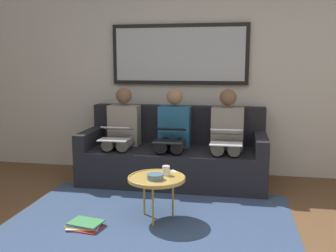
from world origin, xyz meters
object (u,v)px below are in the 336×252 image
Objects in this scene: framed_mirror at (179,54)px; bowl at (155,177)px; coffee_table at (157,179)px; person_left at (227,135)px; cup at (166,170)px; laptop_silver at (116,133)px; laptop_white at (226,137)px; person_middle at (173,133)px; couch at (174,156)px; person_right at (122,131)px; magazine_stack at (85,225)px; laptop_black at (170,135)px.

bowl is (-0.04, 1.66, -1.12)m from framed_mirror.
coffee_table is 0.47× the size of person_left.
cup is 0.26× the size of laptop_silver.
laptop_silver reaches higher than cup.
person_middle reaches higher than laptop_white.
laptop_silver is (0.64, 0.24, 0.02)m from person_middle.
couch is 0.78m from laptop_silver.
couch is 1.93× the size of person_middle.
couch is 6.27× the size of laptop_silver.
laptop_silver reaches higher than bowl.
person_right reaches higher than laptop_white.
person_right is 1.57m from magazine_stack.
coffee_table is 1.17m from person_middle.
person_left is 1.30m from laptop_silver.
laptop_silver is 1.07× the size of magazine_stack.
couch is 1.25× the size of framed_mirror.
laptop_white is at bearing -121.60° from bowl.
bowl is 1.16m from laptop_white.
person_middle is (0.04, -1.21, 0.18)m from bowl.
person_middle reaches higher than laptop_silver.
laptop_silver is 1.35m from magazine_stack.
cup is 0.24× the size of laptop_black.
laptop_white is at bearing 169.62° from person_right.
couch reaches higher than laptop_silver.
person_middle is 0.24m from laptop_black.
laptop_white is 1.28m from laptop_silver.
bowl is 1.20m from laptop_silver.
bowl is (-0.00, 0.06, 0.04)m from coffee_table.
person_right reaches higher than magazine_stack.
person_right is (0.68, -1.21, 0.18)m from bowl.
bowl is at bearing 64.35° from cup.
laptop_white reaches higher than magazine_stack.
laptop_black is 0.64m from laptop_silver.
person_left is 1.96m from magazine_stack.
coffee_table is at bearing 120.62° from person_right.
cup reaches higher than magazine_stack.
coffee_table is 1.12m from laptop_white.
person_middle is at bearing 90.00° from couch.
person_left is at bearing 180.00° from person_middle.
coffee_table is (-0.04, 1.22, 0.08)m from couch.
laptop_black is (0.11, -0.82, 0.19)m from cup.
person_left reaches higher than coffee_table.
person_right is (0.64, 0.46, -0.94)m from framed_mirror.
laptop_silver reaches higher than coffee_table.
magazine_stack is (0.54, 1.91, -1.52)m from framed_mirror.
person_middle and person_right have the same top height.
laptop_white is (0.00, 0.23, 0.02)m from person_left.
couch is 24.44× the size of cup.
cup is (-0.11, 1.52, -1.10)m from framed_mirror.
laptop_white is at bearing -179.61° from laptop_silver.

